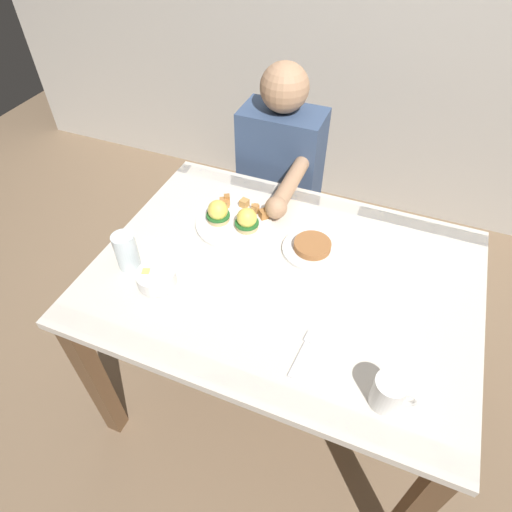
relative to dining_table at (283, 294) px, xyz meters
name	(u,v)px	position (x,y,z in m)	size (l,w,h in m)	color
ground_plane	(277,387)	(0.00, 0.00, -0.63)	(6.00, 6.00, 0.00)	#7F664C
dining_table	(283,294)	(0.00, 0.00, 0.00)	(1.20, 0.90, 0.74)	silver
eggs_benedict_plate	(233,219)	(-0.25, 0.15, 0.13)	(0.27, 0.27, 0.09)	white
fruit_bowl	(156,278)	(-0.35, -0.19, 0.14)	(0.12, 0.12, 0.06)	white
coffee_mug	(389,392)	(0.38, -0.32, 0.16)	(0.11, 0.08, 0.09)	white
fork	(303,351)	(0.14, -0.25, 0.11)	(0.03, 0.16, 0.00)	silver
water_glass_near	(127,253)	(-0.47, -0.15, 0.16)	(0.07, 0.07, 0.13)	silver
side_plate	(312,248)	(0.05, 0.13, 0.12)	(0.20, 0.20, 0.04)	white
diner_person	(279,178)	(-0.23, 0.60, 0.02)	(0.34, 0.54, 1.14)	#33333D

